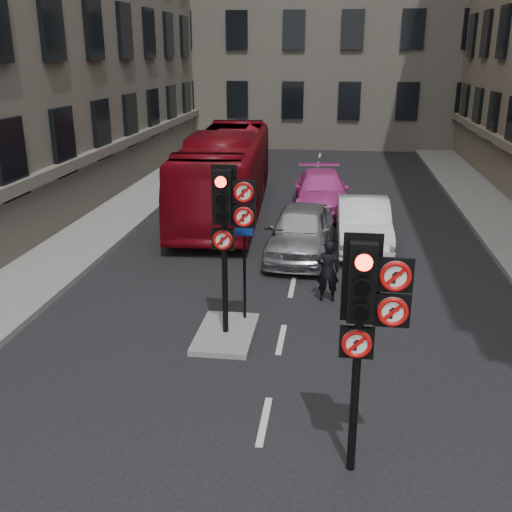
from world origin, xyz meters
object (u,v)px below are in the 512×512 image
(signal_far, at_px, (228,215))
(car_silver, at_px, (301,231))
(motorcycle, at_px, (276,242))
(info_sign, at_px, (244,257))
(motorcyclist, at_px, (328,271))
(signal_near, at_px, (367,308))
(bus_red, at_px, (226,173))
(car_pink, at_px, (321,191))
(car_white, at_px, (363,224))

(signal_far, xyz_separation_m, car_silver, (1.15, 5.65, -1.94))
(motorcycle, relative_size, info_sign, 0.84)
(car_silver, distance_m, motorcyclist, 3.47)
(signal_near, bearing_deg, signal_far, 123.02)
(car_silver, bearing_deg, info_sign, -97.70)
(bus_red, height_order, motorcycle, bus_red)
(car_silver, height_order, motorcyclist, motorcyclist)
(signal_far, height_order, motorcyclist, signal_far)
(car_pink, bearing_deg, bus_red, -169.78)
(signal_near, relative_size, car_pink, 0.72)
(signal_near, bearing_deg, car_white, 87.78)
(signal_near, bearing_deg, bus_red, 107.66)
(bus_red, bearing_deg, signal_far, -82.68)
(car_silver, relative_size, motorcycle, 2.35)
(signal_far, relative_size, car_white, 0.80)
(car_pink, bearing_deg, signal_far, -102.43)
(signal_near, distance_m, car_silver, 9.92)
(signal_near, distance_m, motorcycle, 9.53)
(signal_near, xyz_separation_m, car_pink, (-1.02, 15.24, -1.86))
(signal_near, relative_size, info_sign, 1.58)
(bus_red, relative_size, info_sign, 4.87)
(signal_near, height_order, info_sign, signal_near)
(signal_far, bearing_deg, car_silver, 78.48)
(car_silver, relative_size, info_sign, 1.97)
(signal_near, bearing_deg, car_silver, 98.54)
(bus_red, bearing_deg, motorcycle, -68.46)
(car_pink, height_order, bus_red, bus_red)
(signal_far, bearing_deg, signal_near, -56.98)
(car_white, height_order, car_pink, car_white)
(signal_far, distance_m, car_silver, 6.08)
(bus_red, bearing_deg, motorcyclist, -67.10)
(car_silver, distance_m, bus_red, 5.67)
(car_silver, distance_m, car_white, 2.18)
(car_pink, bearing_deg, car_white, -76.62)
(signal_far, bearing_deg, car_pink, 81.99)
(car_pink, relative_size, motorcycle, 2.61)
(car_pink, height_order, motorcycle, car_pink)
(motorcyclist, bearing_deg, car_white, -108.61)
(signal_far, bearing_deg, motorcycle, 84.56)
(signal_far, bearing_deg, motorcyclist, 48.50)
(signal_near, height_order, car_pink, signal_near)
(motorcycle, xyz_separation_m, motorcyclist, (1.54, -2.79, 0.20))
(car_white, distance_m, motorcyclist, 4.60)
(car_white, bearing_deg, motorcyclist, -104.15)
(motorcycle, bearing_deg, info_sign, -88.19)
(car_white, bearing_deg, info_sign, -116.52)
(motorcycle, bearing_deg, car_white, 39.19)
(signal_near, relative_size, car_silver, 0.80)
(signal_near, height_order, motorcyclist, signal_near)
(signal_near, xyz_separation_m, motorcycle, (-2.12, 9.07, -2.01))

